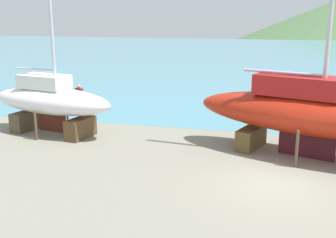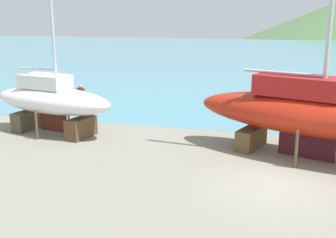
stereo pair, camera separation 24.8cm
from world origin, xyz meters
name	(u,v)px [view 1 (the left image)]	position (x,y,z in m)	size (l,w,h in m)	color
sea_water	(274,56)	(0.00, 47.03, 0.00)	(174.52, 80.99, 0.01)	teal
sailboat_mid_port	(51,101)	(-10.86, 3.99, 1.69)	(7.14, 3.44, 10.67)	brown
sailboat_large_starboard	(308,113)	(1.21, 3.32, 1.92)	(10.07, 5.65, 15.16)	brown
worker	(79,98)	(-11.52, 8.49, 0.91)	(0.49, 0.37, 1.75)	orange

